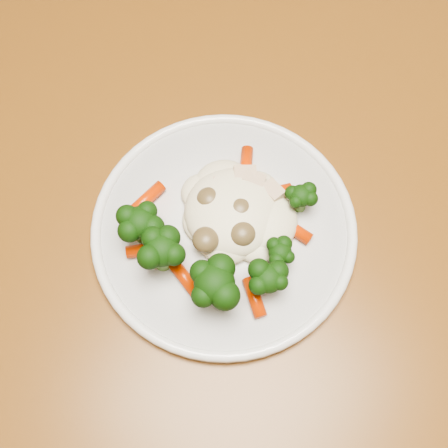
% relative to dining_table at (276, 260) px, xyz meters
% --- Properties ---
extents(dining_table, '(1.36, 1.13, 0.75)m').
position_rel_dining_table_xyz_m(dining_table, '(0.00, 0.00, 0.00)').
color(dining_table, brown).
rests_on(dining_table, ground).
extents(plate, '(0.25, 0.25, 0.01)m').
position_rel_dining_table_xyz_m(plate, '(-0.04, -0.04, 0.11)').
color(plate, white).
rests_on(plate, dining_table).
extents(meal, '(0.17, 0.17, 0.05)m').
position_rel_dining_table_xyz_m(meal, '(-0.04, -0.05, 0.13)').
color(meal, '#F8EDC6').
rests_on(meal, plate).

